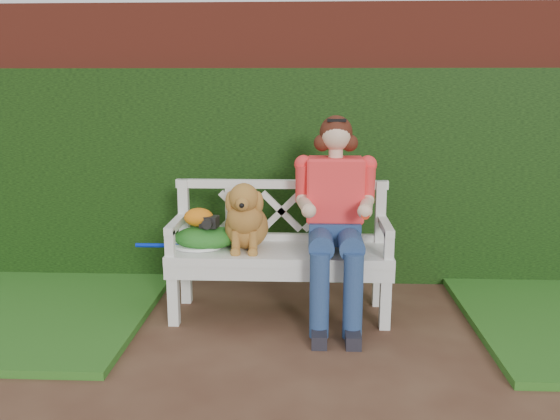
{
  "coord_description": "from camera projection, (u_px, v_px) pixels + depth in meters",
  "views": [
    {
      "loc": [
        -0.0,
        -3.01,
        1.59
      ],
      "look_at": [
        -0.19,
        0.89,
        0.75
      ],
      "focal_mm": 38.0,
      "sensor_mm": 36.0,
      "label": 1
    }
  ],
  "objects": [
    {
      "name": "camera_item",
      "position": [
        209.0,
        222.0,
        4.02
      ],
      "size": [
        0.13,
        0.11,
        0.08
      ],
      "primitive_type": "cube",
      "rotation": [
        0.0,
        0.0,
        -0.16
      ],
      "color": "black",
      "rests_on": "green_bag"
    },
    {
      "name": "baseball_glove",
      "position": [
        199.0,
        217.0,
        4.04
      ],
      "size": [
        0.23,
        0.19,
        0.13
      ],
      "primitive_type": "ellipsoid",
      "rotation": [
        0.0,
        0.0,
        0.22
      ],
      "color": "orange",
      "rests_on": "green_bag"
    },
    {
      "name": "dog",
      "position": [
        246.0,
        215.0,
        3.99
      ],
      "size": [
        0.43,
        0.51,
        0.48
      ],
      "primitive_type": null,
      "rotation": [
        0.0,
        0.0,
        0.3
      ],
      "color": "brown",
      "rests_on": "garden_bench"
    },
    {
      "name": "ground",
      "position": [
        306.0,
        377.0,
        3.27
      ],
      "size": [
        60.0,
        60.0,
        0.0
      ],
      "primitive_type": "plane",
      "color": "#46281C"
    },
    {
      "name": "green_bag",
      "position": [
        206.0,
        237.0,
        4.07
      ],
      "size": [
        0.51,
        0.44,
        0.15
      ],
      "primitive_type": null,
      "rotation": [
        0.0,
        0.0,
        -0.28
      ],
      "color": "#198614",
      "rests_on": "garden_bench"
    },
    {
      "name": "ivy_hedge",
      "position": [
        308.0,
        177.0,
        4.73
      ],
      "size": [
        10.0,
        0.18,
        1.7
      ],
      "primitive_type": "cube",
      "color": "#224B11",
      "rests_on": "ground"
    },
    {
      "name": "seated_woman",
      "position": [
        335.0,
        222.0,
        3.97
      ],
      "size": [
        0.81,
        0.91,
        1.35
      ],
      "primitive_type": null,
      "rotation": [
        0.0,
        0.0,
        -0.37
      ],
      "color": "#F46086",
      "rests_on": "ground"
    },
    {
      "name": "brick_wall",
      "position": [
        308.0,
        143.0,
        4.9
      ],
      "size": [
        10.0,
        0.3,
        2.2
      ],
      "primitive_type": "cube",
      "color": "maroon",
      "rests_on": "ground"
    },
    {
      "name": "tennis_racket",
      "position": [
        194.0,
        246.0,
        4.06
      ],
      "size": [
        0.68,
        0.47,
        0.03
      ],
      "primitive_type": null,
      "rotation": [
        0.0,
        0.0,
        -0.38
      ],
      "color": "white",
      "rests_on": "garden_bench"
    },
    {
      "name": "garden_bench",
      "position": [
        280.0,
        282.0,
        4.1
      ],
      "size": [
        1.64,
        0.79,
        0.48
      ],
      "primitive_type": null,
      "rotation": [
        0.0,
        0.0,
        0.12
      ],
      "color": "white",
      "rests_on": "ground"
    }
  ]
}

